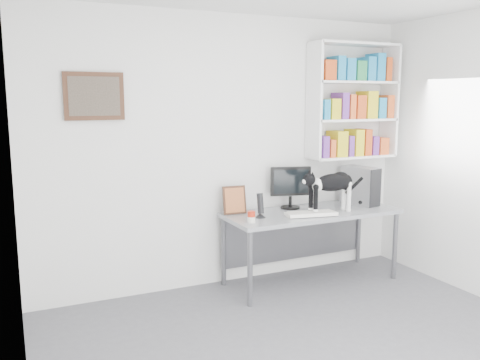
# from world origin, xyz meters

# --- Properties ---
(room) EXTENTS (4.01, 4.01, 2.70)m
(room) POSITION_xyz_m (0.00, 0.00, 1.35)
(room) COLOR #5C5B61
(room) RESTS_ON ground
(bookshelf) EXTENTS (1.03, 0.28, 1.24)m
(bookshelf) POSITION_xyz_m (1.40, 1.85, 1.85)
(bookshelf) COLOR white
(bookshelf) RESTS_ON room
(wall_art) EXTENTS (0.52, 0.04, 0.42)m
(wall_art) POSITION_xyz_m (-1.30, 1.97, 1.90)
(wall_art) COLOR #3E2014
(wall_art) RESTS_ON room
(desk) EXTENTS (1.80, 0.72, 0.75)m
(desk) POSITION_xyz_m (0.75, 1.61, 0.37)
(desk) COLOR gray
(desk) RESTS_ON room
(monitor) EXTENTS (0.46, 0.31, 0.45)m
(monitor) POSITION_xyz_m (0.61, 1.82, 0.97)
(monitor) COLOR black
(monitor) RESTS_ON desk
(keyboard) EXTENTS (0.52, 0.28, 0.04)m
(keyboard) POSITION_xyz_m (0.63, 1.44, 0.77)
(keyboard) COLOR white
(keyboard) RESTS_ON desk
(pc_tower) EXTENTS (0.26, 0.44, 0.41)m
(pc_tower) POSITION_xyz_m (1.40, 1.68, 0.95)
(pc_tower) COLOR #AAAAAF
(pc_tower) RESTS_ON desk
(speaker) EXTENTS (0.12, 0.12, 0.25)m
(speaker) POSITION_xyz_m (0.14, 1.58, 0.87)
(speaker) COLOR black
(speaker) RESTS_ON desk
(leaning_print) EXTENTS (0.24, 0.11, 0.29)m
(leaning_print) POSITION_xyz_m (-0.02, 1.83, 0.89)
(leaning_print) COLOR #3E2014
(leaning_print) RESTS_ON desk
(soup_can) EXTENTS (0.09, 0.09, 0.11)m
(soup_can) POSITION_xyz_m (-0.02, 1.43, 0.80)
(soup_can) COLOR red
(soup_can) RESTS_ON desk
(cat) EXTENTS (0.68, 0.22, 0.41)m
(cat) POSITION_xyz_m (0.88, 1.47, 0.95)
(cat) COLOR black
(cat) RESTS_ON desk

